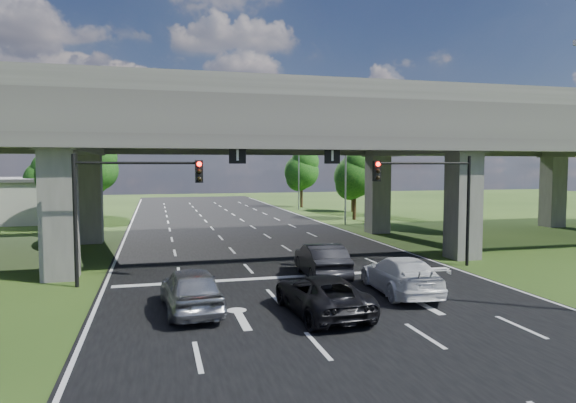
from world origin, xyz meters
name	(u,v)px	position (x,y,z in m)	size (l,w,h in m)	color
ground	(315,295)	(0.00, 0.00, 0.00)	(160.00, 160.00, 0.00)	#294215
road	(266,255)	(0.00, 10.00, 0.01)	(18.00, 120.00, 0.03)	black
overpass	(259,127)	(0.00, 12.00, 7.92)	(80.00, 15.00, 10.00)	#373532
signal_right	(433,190)	(7.82, 3.94, 4.19)	(5.76, 0.54, 6.00)	black
signal_left	(125,194)	(-7.82, 3.94, 4.19)	(5.76, 0.54, 6.00)	black
streetlight_far	(342,161)	(10.10, 24.00, 5.85)	(3.38, 0.25, 10.00)	gray
streetlight_beyond	(296,162)	(10.10, 40.00, 5.85)	(3.38, 0.25, 10.00)	gray
tree_left_near	(64,173)	(-13.95, 26.00, 4.82)	(4.50, 4.50, 7.80)	black
tree_left_mid	(45,179)	(-16.95, 34.00, 4.17)	(3.91, 3.90, 6.76)	black
tree_left_far	(97,168)	(-12.95, 42.00, 5.14)	(4.80, 4.80, 8.32)	black
tree_right_near	(355,175)	(13.05, 28.00, 4.50)	(4.20, 4.20, 7.28)	black
tree_right_mid	(353,177)	(16.05, 36.00, 4.17)	(3.91, 3.90, 6.76)	black
tree_right_far	(302,171)	(12.05, 44.00, 4.82)	(4.50, 4.50, 7.80)	black
car_silver	(191,289)	(-5.26, -1.32, 0.87)	(1.99, 4.95, 1.69)	#94959B
car_dark	(321,261)	(1.28, 3.00, 0.86)	(1.76, 5.05, 1.66)	black
car_white	(401,275)	(3.59, -0.78, 0.81)	(2.19, 5.39, 1.56)	white
car_trailing	(322,295)	(-0.64, -2.85, 0.75)	(2.39, 5.18, 1.44)	black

